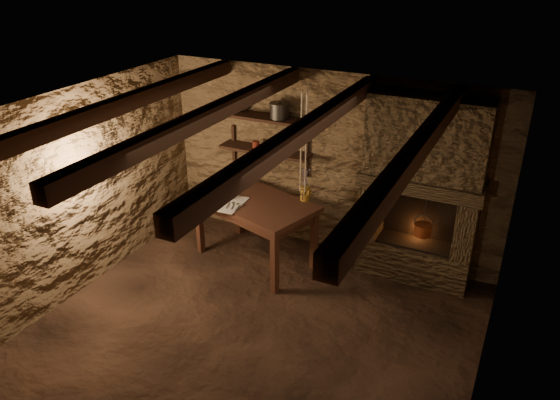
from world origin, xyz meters
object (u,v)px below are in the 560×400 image
at_px(stoneware_jug, 305,187).
at_px(iron_stockpot, 279,111).
at_px(work_table, 255,228).
at_px(wooden_bowl, 222,186).
at_px(red_pot, 423,229).

xyz_separation_m(stoneware_jug, iron_stockpot, (-0.52, 0.32, 0.81)).
height_order(work_table, wooden_bowl, wooden_bowl).
height_order(stoneware_jug, red_pot, stoneware_jug).
relative_size(stoneware_jug, red_pot, 0.78).
bearing_deg(wooden_bowl, iron_stockpot, 40.32).
xyz_separation_m(stoneware_jug, wooden_bowl, (-1.10, -0.17, -0.14)).
height_order(work_table, iron_stockpot, iron_stockpot).
bearing_deg(work_table, iron_stockpot, 102.49).
distance_m(wooden_bowl, red_pot, 2.59).
relative_size(work_table, stoneware_jug, 4.06).
xyz_separation_m(work_table, red_pot, (2.01, 0.49, 0.23)).
xyz_separation_m(stoneware_jug, red_pot, (1.45, 0.20, -0.35)).
bearing_deg(work_table, stoneware_jug, 43.69).
relative_size(work_table, wooden_bowl, 4.65).
xyz_separation_m(work_table, wooden_bowl, (-0.54, 0.11, 0.45)).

